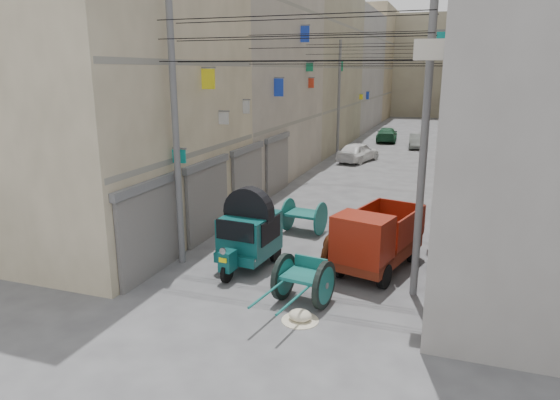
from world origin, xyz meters
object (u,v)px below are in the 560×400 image
at_px(tonga_cart, 303,280).
at_px(horse, 344,245).
at_px(mini_truck, 373,244).
at_px(distant_car_grey, 417,141).
at_px(feed_sack, 300,315).
at_px(distant_car_white, 358,152).
at_px(auto_rickshaw, 249,231).
at_px(distant_car_green, 387,134).
at_px(second_cart, 304,215).

distance_m(tonga_cart, horse, 2.57).
xyz_separation_m(mini_truck, distant_car_grey, (-0.79, 26.53, -0.42)).
bearing_deg(distant_car_grey, feed_sack, -95.31).
relative_size(tonga_cart, mini_truck, 0.75).
distance_m(feed_sack, distant_car_white, 22.59).
bearing_deg(feed_sack, auto_rickshaw, 131.50).
xyz_separation_m(tonga_cart, distant_car_white, (-2.60, 21.45, 0.01)).
bearing_deg(distant_car_white, distant_car_grey, -96.10).
distance_m(distant_car_grey, distant_car_green, 4.06).
relative_size(auto_rickshaw, second_cart, 1.78).
height_order(auto_rickshaw, tonga_cart, auto_rickshaw).
bearing_deg(distant_car_white, tonga_cart, 113.64).
relative_size(distant_car_grey, distant_car_green, 0.80).
height_order(distant_car_white, distant_car_grey, distant_car_white).
height_order(tonga_cart, distant_car_grey, tonga_cart).
relative_size(second_cart, feed_sack, 2.72).
xyz_separation_m(auto_rickshaw, distant_car_white, (-0.27, 19.53, -0.47)).
bearing_deg(second_cart, tonga_cart, -65.93).
xyz_separation_m(tonga_cart, distant_car_green, (-2.12, 32.10, -0.05)).
bearing_deg(feed_sack, distant_car_green, 94.04).
bearing_deg(horse, feed_sack, 101.62).
height_order(auto_rickshaw, second_cart, auto_rickshaw).
relative_size(tonga_cart, distant_car_green, 0.70).
xyz_separation_m(feed_sack, distant_car_grey, (0.40, 30.06, 0.40)).
xyz_separation_m(horse, distant_car_white, (-3.14, 18.94, -0.16)).
bearing_deg(auto_rickshaw, feed_sack, -43.55).
height_order(mini_truck, distant_car_grey, mini_truck).
bearing_deg(distant_car_grey, auto_rickshaw, -100.75).
height_order(second_cart, distant_car_white, distant_car_white).
distance_m(horse, distant_car_grey, 26.59).
xyz_separation_m(auto_rickshaw, tonga_cart, (2.34, -1.93, -0.48)).
height_order(mini_truck, horse, mini_truck).
height_order(feed_sack, distant_car_green, distant_car_green).
bearing_deg(distant_car_grey, tonga_cart, -95.75).
bearing_deg(tonga_cart, mini_truck, 70.33).
bearing_deg(feed_sack, second_cart, 105.85).
bearing_deg(distant_car_grey, horse, -94.71).
bearing_deg(tonga_cart, horse, 86.93).
height_order(auto_rickshaw, feed_sack, auto_rickshaw).
distance_m(feed_sack, distant_car_green, 33.14).
bearing_deg(feed_sack, distant_car_white, 97.16).
distance_m(distant_car_white, distant_car_grey, 8.30).
relative_size(tonga_cart, distant_car_white, 0.75).
bearing_deg(distant_car_green, auto_rickshaw, 84.67).
xyz_separation_m(mini_truck, second_cart, (-3.08, 3.15, -0.30)).
distance_m(mini_truck, distant_car_grey, 26.55).
bearing_deg(mini_truck, second_cart, 149.17).
bearing_deg(distant_car_green, feed_sack, 89.12).
height_order(horse, distant_car_green, horse).
xyz_separation_m(distant_car_white, distant_car_green, (0.48, 10.64, -0.06)).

